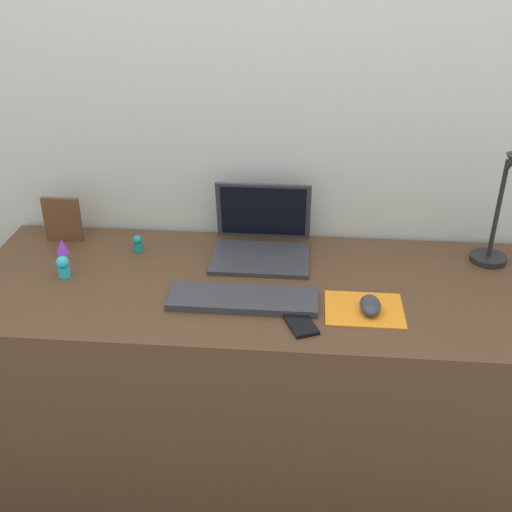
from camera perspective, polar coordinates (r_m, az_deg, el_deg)
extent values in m
plane|color=#59514C|center=(2.25, 0.03, -18.86)|extent=(6.00, 6.00, 0.00)
cube|color=beige|center=(2.05, 0.90, 5.17)|extent=(2.88, 0.05, 1.69)
cube|color=#4C331E|center=(2.00, 0.03, -11.67)|extent=(1.68, 0.63, 0.74)
cube|color=#333338|center=(1.89, 0.31, -0.24)|extent=(0.30, 0.21, 0.01)
cube|color=#333338|center=(1.96, 0.61, 4.20)|extent=(0.30, 0.05, 0.20)
cube|color=black|center=(1.95, 0.60, 4.15)|extent=(0.27, 0.03, 0.17)
cube|color=#333338|center=(1.69, -1.21, -4.01)|extent=(0.41, 0.13, 0.02)
cube|color=orange|center=(1.69, 10.01, -4.89)|extent=(0.21, 0.17, 0.00)
ellipsoid|color=#333338|center=(1.67, 10.57, -4.51)|extent=(0.06, 0.10, 0.03)
cube|color=black|center=(1.61, 4.04, -6.12)|extent=(0.11, 0.14, 0.01)
cylinder|color=black|center=(2.02, 20.73, -0.19)|extent=(0.11, 0.11, 0.02)
cylinder|color=black|center=(1.95, 21.55, 4.03)|extent=(0.01, 0.01, 0.31)
cylinder|color=black|center=(1.87, 22.70, 8.10)|extent=(0.01, 0.08, 0.08)
cube|color=brown|center=(2.08, -17.53, 3.25)|extent=(0.12, 0.02, 0.15)
cone|color=purple|center=(2.03, -17.56, 0.88)|extent=(0.04, 0.04, 0.05)
cylinder|color=teal|center=(1.98, -10.88, 0.80)|extent=(0.03, 0.03, 0.03)
sphere|color=teal|center=(1.97, -10.95, 1.49)|extent=(0.03, 0.03, 0.03)
cylinder|color=#28B7CC|center=(1.89, -17.37, -1.42)|extent=(0.03, 0.03, 0.03)
sphere|color=#28B7CC|center=(1.88, -17.51, -0.58)|extent=(0.04, 0.04, 0.04)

